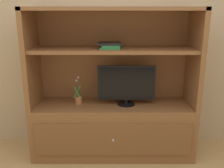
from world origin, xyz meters
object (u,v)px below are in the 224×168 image
(magazine_stack, at_px, (109,45))
(potted_plant, at_px, (77,99))
(media_console, at_px, (112,112))
(tv_monitor, at_px, (125,84))

(magazine_stack, bearing_deg, potted_plant, 178.88)
(media_console, xyz_separation_m, magazine_stack, (-0.03, -0.00, 0.76))
(tv_monitor, distance_m, magazine_stack, 0.46)
(tv_monitor, height_order, potted_plant, tv_monitor)
(media_console, bearing_deg, tv_monitor, -8.21)
(potted_plant, relative_size, magazine_stack, 1.01)
(magazine_stack, bearing_deg, media_console, 7.23)
(potted_plant, bearing_deg, magazine_stack, -1.12)
(potted_plant, height_order, magazine_stack, magazine_stack)
(tv_monitor, relative_size, potted_plant, 1.99)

